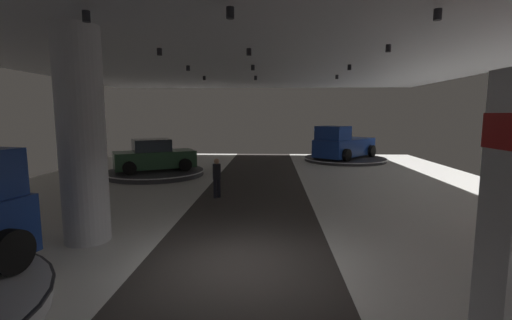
# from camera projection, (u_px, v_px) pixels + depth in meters

# --- Properties ---
(ground) EXTENTS (24.00, 44.00, 0.06)m
(ground) POSITION_uv_depth(u_px,v_px,m) (238.00, 267.00, 7.70)
(ground) COLOR silver
(ceiling_with_spotlights) EXTENTS (24.00, 44.00, 0.39)m
(ceiling_with_spotlights) POSITION_uv_depth(u_px,v_px,m) (236.00, 2.00, 6.97)
(ceiling_with_spotlights) COLOR silver
(column_left) EXTENTS (1.15, 1.15, 5.50)m
(column_left) POSITION_uv_depth(u_px,v_px,m) (82.00, 137.00, 8.90)
(column_left) COLOR silver
(column_left) RESTS_ON ground
(display_platform_far_left) EXTENTS (5.32, 5.32, 0.28)m
(display_platform_far_left) POSITION_uv_depth(u_px,v_px,m) (155.00, 172.00, 19.12)
(display_platform_far_left) COLOR #333338
(display_platform_far_left) RESTS_ON ground
(display_car_far_left) EXTENTS (4.55, 3.63, 1.71)m
(display_car_far_left) POSITION_uv_depth(u_px,v_px,m) (154.00, 156.00, 18.99)
(display_car_far_left) COLOR #2D5638
(display_car_far_left) RESTS_ON display_platform_far_left
(display_platform_deep_right) EXTENTS (5.84, 5.84, 0.24)m
(display_platform_deep_right) POSITION_uv_depth(u_px,v_px,m) (345.00, 159.00, 25.11)
(display_platform_deep_right) COLOR #333338
(display_platform_deep_right) RESTS_ON ground
(pickup_truck_deep_right) EXTENTS (5.04, 5.39, 2.30)m
(pickup_truck_deep_right) POSITION_uv_depth(u_px,v_px,m) (343.00, 145.00, 24.74)
(pickup_truck_deep_right) COLOR navy
(pickup_truck_deep_right) RESTS_ON display_platform_deep_right
(visitor_walking_near) EXTENTS (0.32, 0.32, 1.59)m
(visitor_walking_near) POSITION_uv_depth(u_px,v_px,m) (217.00, 176.00, 13.86)
(visitor_walking_near) COLOR black
(visitor_walking_near) RESTS_ON ground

